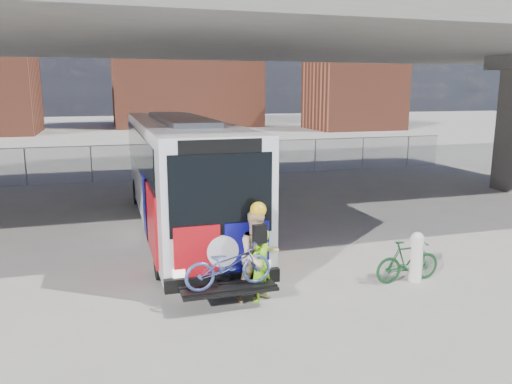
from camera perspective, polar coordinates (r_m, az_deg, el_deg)
name	(u,v)px	position (r m, az deg, el deg)	size (l,w,h in m)	color
ground	(260,243)	(15.08, 0.45, -5.81)	(160.00, 160.00, 0.00)	#9E9991
bus	(180,165)	(16.41, -8.68, 3.03)	(2.67, 12.97, 3.69)	silver
overpass	(226,31)	(18.37, -3.42, 17.92)	(40.00, 16.00, 7.95)	#605E59
chainlink_fence	(192,151)	(26.28, -7.38, 4.72)	(30.00, 0.06, 30.00)	gray
brick_buildings	(150,83)	(62.22, -12.04, 12.14)	(54.00, 22.00, 12.00)	brown
smokestack	(238,31)	(71.58, -2.05, 17.95)	(2.20, 2.20, 25.00)	brown
bollard	(416,255)	(12.59, 17.83, -6.84)	(0.32, 0.32, 1.21)	silver
cyclist_hivis	(261,263)	(10.86, 0.55, -8.08)	(0.70, 0.66, 1.76)	#96FF1A
cyclist_tan	(258,255)	(10.78, 0.26, -7.17)	(1.10, 0.93, 2.20)	#D8B68A
bike_parked	(408,261)	(12.51, 16.97, -7.55)	(0.48, 1.71, 1.03)	#15421F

